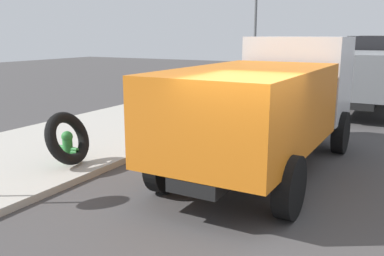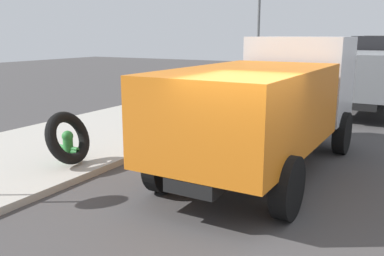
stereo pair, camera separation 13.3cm
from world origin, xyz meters
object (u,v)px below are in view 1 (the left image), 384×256
at_px(dump_truck_gray, 372,71).
at_px(fire_hydrant, 68,146).
at_px(street_light_pole, 255,28).
at_px(loose_tire, 68,138).
at_px(dump_truck_yellow, 375,59).
at_px(dump_truck_orange, 270,99).

bearing_deg(dump_truck_gray, fire_hydrant, 156.34).
bearing_deg(fire_hydrant, dump_truck_gray, -23.66).
relative_size(fire_hydrant, dump_truck_gray, 0.11).
xyz_separation_m(fire_hydrant, street_light_pole, (11.25, -0.27, 2.78)).
xyz_separation_m(fire_hydrant, loose_tire, (-0.09, -0.10, 0.22)).
bearing_deg(street_light_pole, dump_truck_gray, -83.70).
bearing_deg(street_light_pole, dump_truck_yellow, -22.26).
height_order(fire_hydrant, dump_truck_gray, dump_truck_gray).
xyz_separation_m(dump_truck_orange, dump_truck_yellow, (18.87, -0.38, 0.00)).
distance_m(loose_tire, dump_truck_yellow, 21.76).
height_order(dump_truck_gray, street_light_pole, street_light_pole).
bearing_deg(dump_truck_orange, dump_truck_gray, -7.20).
relative_size(dump_truck_gray, dump_truck_yellow, 0.99).
height_order(dump_truck_orange, street_light_pole, street_light_pole).
distance_m(dump_truck_orange, street_light_pole, 9.79).
bearing_deg(dump_truck_yellow, dump_truck_orange, 178.86).
distance_m(fire_hydrant, street_light_pole, 11.60).
relative_size(loose_tire, dump_truck_gray, 0.18).
distance_m(dump_truck_gray, dump_truck_yellow, 9.47).
xyz_separation_m(loose_tire, dump_truck_gray, (11.89, -5.07, 0.84)).
distance_m(dump_truck_yellow, street_light_pole, 10.92).
bearing_deg(loose_tire, street_light_pole, -0.85).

